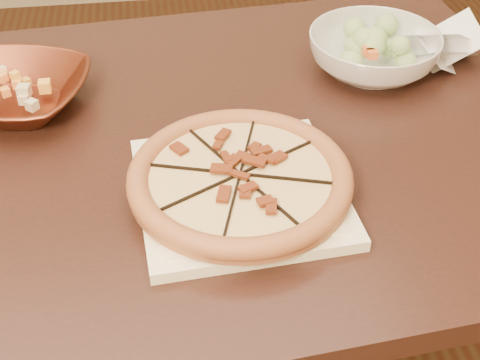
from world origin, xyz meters
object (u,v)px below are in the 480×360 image
Objects in this scene: dining_table at (154,193)px; salad_bowl at (373,53)px; pizza at (240,178)px; plate at (240,191)px; bronze_bowl at (16,93)px.

salad_bowl is at bearing 21.97° from dining_table.
dining_table is 0.24m from pizza.
pizza reaches higher than plate.
plate is at bearing -50.07° from dining_table.
salad_bowl reaches higher than bronze_bowl.
plate is 0.96× the size of pizza.
plate is at bearing -39.56° from bronze_bowl.
bronze_bowl is 1.01× the size of salad_bowl.
dining_table is at bearing -158.03° from salad_bowl.
pizza is at bearing -50.07° from dining_table.
salad_bowl reaches higher than plate.
dining_table is 6.08× the size of bronze_bowl.
dining_table is at bearing 129.93° from plate.
dining_table is 0.28m from bronze_bowl.
plate is at bearing -25.40° from pizza.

